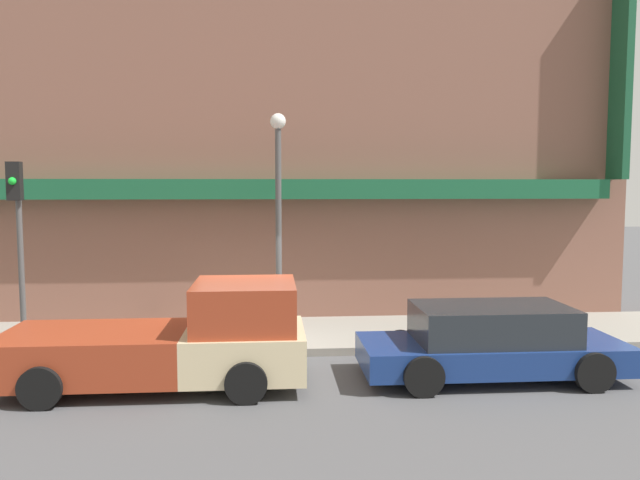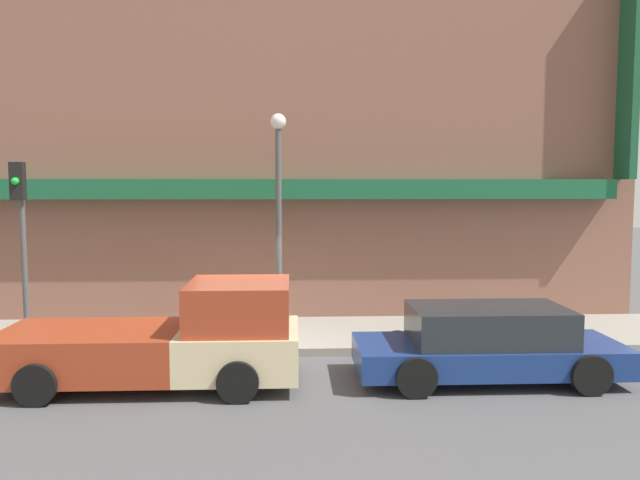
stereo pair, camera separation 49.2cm
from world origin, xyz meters
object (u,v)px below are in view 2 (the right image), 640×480
at_px(street_lamp, 279,196).
at_px(traffic_light, 21,221).
at_px(parked_car, 488,344).
at_px(fire_hydrant, 201,324).
at_px(pickup_truck, 172,340).

height_order(street_lamp, traffic_light, street_lamp).
bearing_deg(parked_car, street_lamp, 139.47).
bearing_deg(fire_hydrant, pickup_truck, -93.05).
relative_size(fire_hydrant, traffic_light, 0.18).
height_order(fire_hydrant, street_lamp, street_lamp).
bearing_deg(parked_car, traffic_light, 164.30).
bearing_deg(traffic_light, pickup_truck, -32.47).
bearing_deg(street_lamp, traffic_light, -171.17).
xyz_separation_m(pickup_truck, traffic_light, (-3.58, 2.28, 2.05)).
xyz_separation_m(parked_car, fire_hydrant, (-5.67, 2.64, -0.15)).
bearing_deg(pickup_truck, street_lamp, 56.82).
relative_size(street_lamp, traffic_light, 1.29).
xyz_separation_m(fire_hydrant, street_lamp, (1.74, 0.49, 2.85)).
bearing_deg(pickup_truck, traffic_light, 145.30).
bearing_deg(parked_car, fire_hydrant, 152.98).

